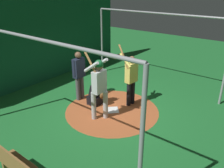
{
  "coord_description": "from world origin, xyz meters",
  "views": [
    {
      "loc": [
        4.11,
        -5.26,
        3.84
      ],
      "look_at": [
        0.0,
        0.0,
        0.95
      ],
      "focal_mm": 37.1,
      "sensor_mm": 36.0,
      "label": 1
    }
  ],
  "objects_px": {
    "batter": "(99,84)",
    "umpire": "(79,73)",
    "catcher": "(96,94)",
    "visitor": "(131,77)",
    "home_plate": "(112,110)"
  },
  "relations": [
    {
      "from": "umpire",
      "to": "visitor",
      "type": "relative_size",
      "value": 0.84
    },
    {
      "from": "catcher",
      "to": "umpire",
      "type": "xyz_separation_m",
      "value": [
        -0.73,
        -0.02,
        0.6
      ]
    },
    {
      "from": "home_plate",
      "to": "umpire",
      "type": "bearing_deg",
      "value": -178.55
    },
    {
      "from": "batter",
      "to": "catcher",
      "type": "height_order",
      "value": "batter"
    },
    {
      "from": "catcher",
      "to": "umpire",
      "type": "bearing_deg",
      "value": -178.31
    },
    {
      "from": "batter",
      "to": "visitor",
      "type": "relative_size",
      "value": 1.06
    },
    {
      "from": "batter",
      "to": "catcher",
      "type": "relative_size",
      "value": 2.25
    },
    {
      "from": "batter",
      "to": "home_plate",
      "type": "bearing_deg",
      "value": 88.47
    },
    {
      "from": "batter",
      "to": "umpire",
      "type": "height_order",
      "value": "batter"
    },
    {
      "from": "home_plate",
      "to": "visitor",
      "type": "height_order",
      "value": "visitor"
    },
    {
      "from": "home_plate",
      "to": "catcher",
      "type": "bearing_deg",
      "value": -178.8
    },
    {
      "from": "batter",
      "to": "umpire",
      "type": "xyz_separation_m",
      "value": [
        -1.41,
        0.57,
        -0.18
      ]
    },
    {
      "from": "umpire",
      "to": "home_plate",
      "type": "bearing_deg",
      "value": 1.45
    },
    {
      "from": "batter",
      "to": "visitor",
      "type": "xyz_separation_m",
      "value": [
        0.24,
        1.35,
        -0.16
      ]
    },
    {
      "from": "umpire",
      "to": "visitor",
      "type": "bearing_deg",
      "value": 25.22
    }
  ]
}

